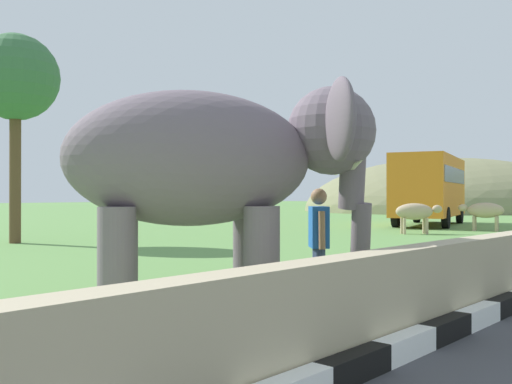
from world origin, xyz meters
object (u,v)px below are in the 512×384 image
(elephant, at_px, (217,163))
(bus_orange, at_px, (430,185))
(cow_near, at_px, (415,212))
(person_handler, at_px, (319,240))
(cow_mid, at_px, (484,211))

(elephant, relative_size, bus_orange, 0.45)
(elephant, bearing_deg, cow_near, 18.57)
(elephant, distance_m, cow_near, 17.17)
(person_handler, bearing_deg, bus_orange, 21.61)
(cow_near, bearing_deg, bus_orange, 20.88)
(elephant, bearing_deg, bus_orange, 19.25)
(cow_near, distance_m, cow_mid, 3.97)
(elephant, relative_size, cow_near, 2.39)
(elephant, distance_m, person_handler, 1.92)
(cow_near, relative_size, cow_mid, 0.85)
(elephant, height_order, bus_orange, bus_orange)
(person_handler, bearing_deg, elephant, 163.45)
(bus_orange, xyz_separation_m, cow_near, (-6.60, -2.52, -1.21))
(person_handler, bearing_deg, cow_near, 21.93)
(cow_near, bearing_deg, person_handler, -158.07)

